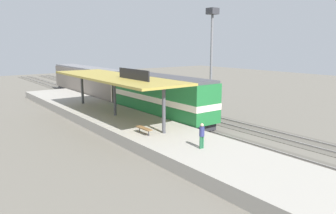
{
  "coord_description": "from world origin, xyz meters",
  "views": [
    {
      "loc": [
        -18.91,
        -27.56,
        7.71
      ],
      "look_at": [
        -1.38,
        -4.26,
        2.0
      ],
      "focal_mm": 34.48,
      "sensor_mm": 36.0,
      "label": 1
    }
  ],
  "objects_px": {
    "locomotive": "(160,97)",
    "passenger_carriage_single": "(88,82)",
    "platform_bench": "(144,128)",
    "light_mast": "(212,38)",
    "person_waiting": "(202,134)"
  },
  "relations": [
    {
      "from": "platform_bench",
      "to": "light_mast",
      "type": "distance_m",
      "value": 16.96
    },
    {
      "from": "locomotive",
      "to": "light_mast",
      "type": "relative_size",
      "value": 1.23
    },
    {
      "from": "locomotive",
      "to": "light_mast",
      "type": "xyz_separation_m",
      "value": [
        7.8,
        0.63,
        5.99
      ]
    },
    {
      "from": "person_waiting",
      "to": "passenger_carriage_single",
      "type": "bearing_deg",
      "value": 80.71
    },
    {
      "from": "locomotive",
      "to": "person_waiting",
      "type": "xyz_separation_m",
      "value": [
        -4.82,
        -11.48,
        -0.56
      ]
    },
    {
      "from": "locomotive",
      "to": "light_mast",
      "type": "height_order",
      "value": "light_mast"
    },
    {
      "from": "passenger_carriage_single",
      "to": "light_mast",
      "type": "relative_size",
      "value": 1.71
    },
    {
      "from": "light_mast",
      "to": "person_waiting",
      "type": "bearing_deg",
      "value": -136.17
    },
    {
      "from": "light_mast",
      "to": "person_waiting",
      "type": "height_order",
      "value": "light_mast"
    },
    {
      "from": "locomotive",
      "to": "passenger_carriage_single",
      "type": "distance_m",
      "value": 18.0
    },
    {
      "from": "platform_bench",
      "to": "person_waiting",
      "type": "height_order",
      "value": "person_waiting"
    },
    {
      "from": "platform_bench",
      "to": "person_waiting",
      "type": "distance_m",
      "value": 5.37
    },
    {
      "from": "platform_bench",
      "to": "passenger_carriage_single",
      "type": "relative_size",
      "value": 0.08
    },
    {
      "from": "locomotive",
      "to": "light_mast",
      "type": "bearing_deg",
      "value": 4.63
    },
    {
      "from": "locomotive",
      "to": "passenger_carriage_single",
      "type": "bearing_deg",
      "value": 90.0
    }
  ]
}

